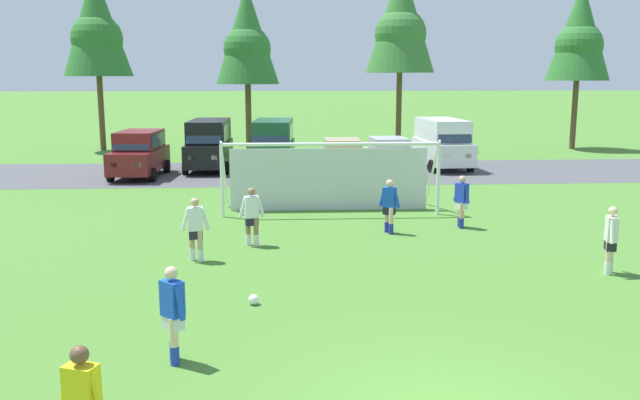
{
  "coord_description": "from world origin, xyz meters",
  "views": [
    {
      "loc": [
        -2.32,
        -8.31,
        4.66
      ],
      "look_at": [
        -1.17,
        8.66,
        1.51
      ],
      "focal_mm": 37.41,
      "sensor_mm": 36.0,
      "label": 1
    }
  ],
  "objects_px": {
    "player_midfield_center": "(461,202)",
    "player_trailing_back": "(196,230)",
    "player_striker_near": "(389,206)",
    "parked_car_slot_left": "(209,144)",
    "player_winger_left": "(252,217)",
    "parked_car_slot_center_right": "(389,155)",
    "parked_car_slot_right": "(442,142)",
    "parked_car_slot_center": "(342,157)",
    "soccer_ball": "(254,300)",
    "player_winger_right": "(611,240)",
    "parked_car_slot_center_left": "(273,144)",
    "player_defender_far": "(173,315)",
    "soccer_goal": "(329,175)",
    "parked_car_slot_far_left": "(139,153)"
  },
  "relations": [
    {
      "from": "player_winger_right",
      "to": "parked_car_slot_center_left",
      "type": "height_order",
      "value": "parked_car_slot_center_left"
    },
    {
      "from": "player_midfield_center",
      "to": "parked_car_slot_center",
      "type": "distance_m",
      "value": 11.83
    },
    {
      "from": "soccer_ball",
      "to": "player_striker_near",
      "type": "relative_size",
      "value": 0.13
    },
    {
      "from": "player_winger_right",
      "to": "player_midfield_center",
      "type": "bearing_deg",
      "value": 112.99
    },
    {
      "from": "player_midfield_center",
      "to": "parked_car_slot_right",
      "type": "xyz_separation_m",
      "value": [
        2.81,
        13.64,
        0.52
      ]
    },
    {
      "from": "player_winger_right",
      "to": "player_defender_far",
      "type": "bearing_deg",
      "value": -155.52
    },
    {
      "from": "soccer_ball",
      "to": "player_defender_far",
      "type": "xyz_separation_m",
      "value": [
        -1.22,
        -2.74,
        0.71
      ]
    },
    {
      "from": "player_winger_left",
      "to": "player_trailing_back",
      "type": "height_order",
      "value": "same"
    },
    {
      "from": "soccer_goal",
      "to": "player_winger_left",
      "type": "xyz_separation_m",
      "value": [
        -2.55,
        -4.7,
        -0.47
      ]
    },
    {
      "from": "player_winger_left",
      "to": "parked_car_slot_left",
      "type": "xyz_separation_m",
      "value": [
        -2.64,
        15.56,
        0.52
      ]
    },
    {
      "from": "player_winger_left",
      "to": "parked_car_slot_center_left",
      "type": "xyz_separation_m",
      "value": [
        0.58,
        15.33,
        0.52
      ]
    },
    {
      "from": "soccer_ball",
      "to": "soccer_goal",
      "type": "xyz_separation_m",
      "value": [
        2.37,
        9.66,
        1.18
      ]
    },
    {
      "from": "parked_car_slot_left",
      "to": "soccer_goal",
      "type": "bearing_deg",
      "value": -64.45
    },
    {
      "from": "player_midfield_center",
      "to": "parked_car_slot_center_right",
      "type": "bearing_deg",
      "value": 91.02
    },
    {
      "from": "player_midfield_center",
      "to": "parked_car_slot_center_left",
      "type": "bearing_deg",
      "value": 113.52
    },
    {
      "from": "parked_car_slot_center_right",
      "to": "player_winger_left",
      "type": "bearing_deg",
      "value": -114.08
    },
    {
      "from": "parked_car_slot_right",
      "to": "parked_car_slot_center",
      "type": "bearing_deg",
      "value": -158.78
    },
    {
      "from": "player_winger_left",
      "to": "parked_car_slot_center_right",
      "type": "xyz_separation_m",
      "value": [
        6.24,
        13.96,
        0.05
      ]
    },
    {
      "from": "player_striker_near",
      "to": "parked_car_slot_left",
      "type": "height_order",
      "value": "parked_car_slot_left"
    },
    {
      "from": "soccer_ball",
      "to": "player_midfield_center",
      "type": "xyz_separation_m",
      "value": [
        6.27,
        6.79,
        0.71
      ]
    },
    {
      "from": "soccer_ball",
      "to": "player_trailing_back",
      "type": "xyz_separation_m",
      "value": [
        -1.57,
        3.47,
        0.71
      ]
    },
    {
      "from": "player_winger_left",
      "to": "parked_car_slot_center",
      "type": "relative_size",
      "value": 0.39
    },
    {
      "from": "player_midfield_center",
      "to": "player_winger_left",
      "type": "distance_m",
      "value": 6.71
    },
    {
      "from": "soccer_ball",
      "to": "parked_car_slot_center",
      "type": "xyz_separation_m",
      "value": [
        3.7,
        18.34,
        0.77
      ]
    },
    {
      "from": "player_winger_right",
      "to": "parked_car_slot_right",
      "type": "height_order",
      "value": "parked_car_slot_right"
    },
    {
      "from": "parked_car_slot_far_left",
      "to": "parked_car_slot_center",
      "type": "bearing_deg",
      "value": -0.21
    },
    {
      "from": "parked_car_slot_far_left",
      "to": "soccer_ball",
      "type": "bearing_deg",
      "value": -72.25
    },
    {
      "from": "player_winger_left",
      "to": "parked_car_slot_center_right",
      "type": "relative_size",
      "value": 0.38
    },
    {
      "from": "soccer_ball",
      "to": "parked_car_slot_center_left",
      "type": "height_order",
      "value": "parked_car_slot_center_left"
    },
    {
      "from": "soccer_goal",
      "to": "parked_car_slot_right",
      "type": "height_order",
      "value": "soccer_goal"
    },
    {
      "from": "player_midfield_center",
      "to": "player_trailing_back",
      "type": "relative_size",
      "value": 1.0
    },
    {
      "from": "player_winger_left",
      "to": "parked_car_slot_right",
      "type": "bearing_deg",
      "value": 59.07
    },
    {
      "from": "player_winger_left",
      "to": "parked_car_slot_right",
      "type": "xyz_separation_m",
      "value": [
        9.27,
        15.47,
        0.52
      ]
    },
    {
      "from": "soccer_ball",
      "to": "parked_car_slot_right",
      "type": "distance_m",
      "value": 22.39
    },
    {
      "from": "parked_car_slot_far_left",
      "to": "parked_car_slot_center_right",
      "type": "bearing_deg",
      "value": 2.61
    },
    {
      "from": "player_winger_left",
      "to": "parked_car_slot_far_left",
      "type": "distance_m",
      "value": 14.58
    },
    {
      "from": "parked_car_slot_center_left",
      "to": "soccer_ball",
      "type": "bearing_deg",
      "value": -91.11
    },
    {
      "from": "parked_car_slot_left",
      "to": "parked_car_slot_center_left",
      "type": "relative_size",
      "value": 0.98
    },
    {
      "from": "soccer_goal",
      "to": "player_defender_far",
      "type": "height_order",
      "value": "soccer_goal"
    },
    {
      "from": "player_defender_far",
      "to": "player_winger_left",
      "type": "height_order",
      "value": "same"
    },
    {
      "from": "player_trailing_back",
      "to": "parked_car_slot_center_left",
      "type": "relative_size",
      "value": 0.33
    },
    {
      "from": "player_winger_right",
      "to": "parked_car_slot_center_left",
      "type": "distance_m",
      "value": 20.3
    },
    {
      "from": "player_trailing_back",
      "to": "player_winger_left",
      "type": "bearing_deg",
      "value": 47.15
    },
    {
      "from": "player_winger_left",
      "to": "parked_car_slot_center_left",
      "type": "bearing_deg",
      "value": 87.83
    },
    {
      "from": "parked_car_slot_center_right",
      "to": "player_defender_far",
      "type": "bearing_deg",
      "value": -108.56
    },
    {
      "from": "soccer_goal",
      "to": "parked_car_slot_center",
      "type": "distance_m",
      "value": 8.79
    },
    {
      "from": "parked_car_slot_center_left",
      "to": "parked_car_slot_center_right",
      "type": "xyz_separation_m",
      "value": [
        5.66,
        -1.37,
        -0.47
      ]
    },
    {
      "from": "player_defender_far",
      "to": "parked_car_slot_center",
      "type": "xyz_separation_m",
      "value": [
        4.93,
        21.08,
        0.05
      ]
    },
    {
      "from": "player_defender_far",
      "to": "parked_car_slot_center_right",
      "type": "height_order",
      "value": "parked_car_slot_center_right"
    },
    {
      "from": "player_defender_far",
      "to": "player_trailing_back",
      "type": "bearing_deg",
      "value": 93.16
    }
  ]
}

